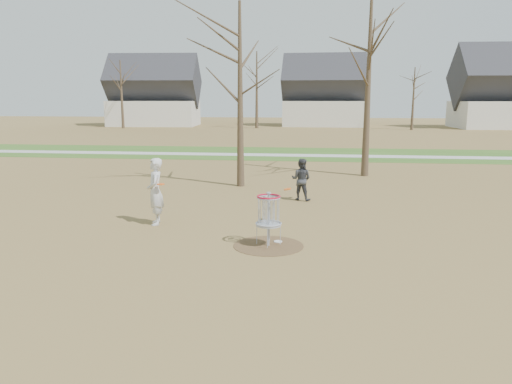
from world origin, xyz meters
TOP-DOWN VIEW (x-y plane):
  - ground at (0.00, 0.00)m, footprint 160.00×160.00m
  - green_band at (0.00, 21.00)m, footprint 160.00×8.00m
  - footpath at (0.00, 20.00)m, footprint 160.00×1.50m
  - dirt_circle at (0.00, 0.00)m, footprint 1.80×1.80m
  - player_standing at (-3.52, 1.78)m, footprint 0.66×0.83m
  - player_throwing at (0.64, 5.84)m, footprint 0.87×0.75m
  - disc_grounded at (0.22, 0.34)m, footprint 0.22×0.22m
  - discs_in_play at (-1.39, 1.97)m, footprint 3.84×0.98m
  - disc_golf_basket at (0.00, 0.00)m, footprint 0.64×0.64m
  - bare_trees at (1.78, 35.79)m, footprint 52.62×44.98m
  - houses_row at (4.32, 52.56)m, footprint 56.51×10.01m

SIDE VIEW (x-z plane):
  - ground at x=0.00m, z-range 0.00..0.00m
  - green_band at x=0.00m, z-range 0.00..0.01m
  - dirt_circle at x=0.00m, z-range 0.00..0.01m
  - footpath at x=0.00m, z-range 0.01..0.02m
  - disc_grounded at x=0.22m, z-range 0.01..0.03m
  - player_throwing at x=0.64m, z-range 0.00..1.54m
  - disc_golf_basket at x=0.00m, z-range 0.24..1.59m
  - player_standing at x=-3.52m, z-range 0.00..1.98m
  - discs_in_play at x=-1.39m, z-range 1.02..1.27m
  - houses_row at x=4.32m, z-range -0.11..7.15m
  - bare_trees at x=1.78m, z-range 0.85..9.85m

